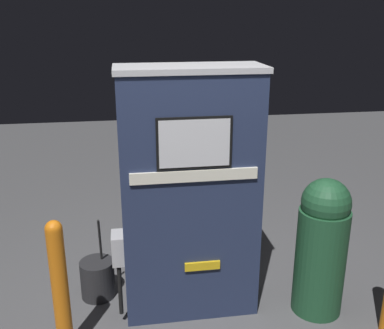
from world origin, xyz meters
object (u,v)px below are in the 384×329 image
at_px(safety_bollard, 60,287).
at_px(trash_bin, 322,246).
at_px(gas_pump, 190,196).
at_px(squeegee_bucket, 98,278).

height_order(safety_bollard, trash_bin, trash_bin).
distance_m(gas_pump, safety_bollard, 1.11).
bearing_deg(safety_bollard, squeegee_bucket, 73.53).
bearing_deg(trash_bin, squeegee_bucket, 165.45).
bearing_deg(gas_pump, safety_bollard, -156.39).
bearing_deg(safety_bollard, trash_bin, 6.01).
bearing_deg(trash_bin, gas_pump, 168.36).
relative_size(trash_bin, squeegee_bucket, 1.55).
relative_size(safety_bollard, squeegee_bucket, 1.43).
height_order(gas_pump, squeegee_bucket, gas_pump).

